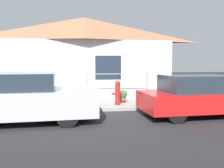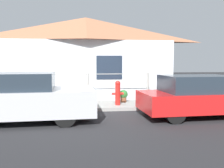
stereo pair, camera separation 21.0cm
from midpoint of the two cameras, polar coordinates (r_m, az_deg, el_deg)
The scene contains 10 objects.
ground_plane at distance 8.39m, azimuth -4.45°, elevation -6.38°, with size 60.00×60.00×0.00m, color #262628.
sidewalk at distance 9.17m, azimuth -4.74°, elevation -5.02°, with size 24.00×1.61×0.12m.
house at distance 11.56m, azimuth -5.46°, elevation 11.36°, with size 7.98×2.23×3.68m.
fence at distance 9.72m, azimuth -4.96°, elevation -0.41°, with size 4.90×0.10×1.12m.
car_left at distance 7.32m, azimuth -20.43°, elevation -2.94°, with size 4.31×1.91×1.36m.
car_right at distance 8.07m, azimuth 20.13°, elevation -2.62°, with size 3.72×1.79×1.26m.
fire_hydrant at distance 8.93m, azimuth 2.00°, elevation -1.90°, with size 0.43×0.19×0.88m.
potted_plant_near_hydrant at distance 9.61m, azimuth 3.27°, elevation -2.61°, with size 0.33×0.33×0.47m.
potted_plant_by_fence at distance 9.67m, azimuth -19.21°, elevation -2.86°, with size 0.35×0.35×0.47m.
potted_plant_corner at distance 10.10m, azimuth 15.24°, elevation -2.16°, with size 0.40×0.40×0.56m.
Camera 2 is at (-0.34, -8.23, 1.66)m, focal length 40.00 mm.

